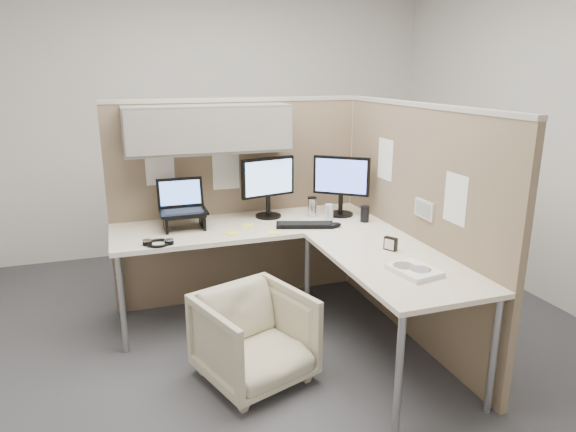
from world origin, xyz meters
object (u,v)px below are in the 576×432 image
object	(u,v)px
monitor_left	(268,182)
keyboard	(305,225)
office_chair	(254,334)
desk	(297,243)

from	to	relation	value
monitor_left	keyboard	distance (m)	0.46
office_chair	monitor_left	xyz separation A→B (m)	(0.39, 1.00, 0.70)
office_chair	monitor_left	distance (m)	1.28
desk	keyboard	bearing A→B (deg)	57.85
desk	monitor_left	bearing A→B (deg)	94.41
monitor_left	desk	bearing A→B (deg)	-98.18
desk	keyboard	size ratio (longest dim) A/B	4.80
monitor_left	office_chair	bearing A→B (deg)	-123.93
desk	office_chair	xyz separation A→B (m)	(-0.43, -0.45, -0.38)
desk	office_chair	world-z (taller)	desk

